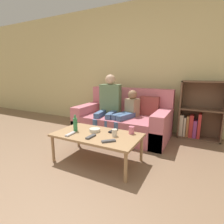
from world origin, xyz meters
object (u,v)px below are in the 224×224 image
Objects in this scene: cup_near at (115,133)px; snack_bowl at (95,130)px; cup_far at (132,130)px; tv_remote_1 at (109,141)px; tv_remote_3 at (70,134)px; couch at (124,121)px; tv_remote_0 at (113,131)px; bottle at (75,124)px; coffee_table at (97,136)px; tv_remote_2 at (91,137)px; person_child at (127,112)px; bookshelf at (197,116)px; person_adult at (109,101)px.

cup_near is 0.33m from snack_bowl.
tv_remote_1 is (-0.14, -0.40, -0.04)m from cup_far.
cup_near is at bearing 19.81° from tv_remote_3.
tv_remote_1 is (0.37, -1.32, 0.12)m from couch.
snack_bowl is (-0.33, 0.04, -0.02)m from cup_near.
tv_remote_0 is 0.54m from bottle.
couch is 1.49× the size of coffee_table.
tv_remote_1 is 0.27m from tv_remote_2.
person_child is at bearing 70.71° from bottle.
coffee_table is (-1.17, -1.61, -0.07)m from bookshelf.
cup_far reaches higher than tv_remote_0.
snack_bowl is at bearing -88.78° from couch.
bookshelf reaches higher than tv_remote_2.
coffee_table is 0.26m from cup_near.
coffee_table is 6.60× the size of tv_remote_0.
snack_bowl is at bearing 21.75° from bottle.
cup_far is (0.51, -0.93, 0.16)m from couch.
couch is at bearing 113.44° from tv_remote_0.
bookshelf is 2.11m from tv_remote_2.
person_child is 5.17× the size of tv_remote_2.
cup_far is at bearing -55.34° from person_adult.
snack_bowl is (-0.23, -0.12, 0.01)m from tv_remote_0.
couch is 1.48× the size of person_adult.
bottle is (-0.04, 0.16, 0.09)m from tv_remote_3.
cup_far is at bearing 28.60° from coffee_table.
person_child reaches higher than cup_near.
coffee_table is 0.35m from tv_remote_3.
couch is at bearing 95.03° from coffee_table.
cup_far is 0.64× the size of tv_remote_1.
tv_remote_1 is at bearing -70.89° from person_adult.
cup_far is 0.82m from tv_remote_3.
bottle is at bearing -146.61° from tv_remote_0.
tv_remote_3 is 1.15× the size of snack_bowl.
bookshelf is 11.17× the size of cup_near.
cup_near is 0.61× the size of tv_remote_1.
bookshelf is at bearing 63.24° from tv_remote_0.
bookshelf is 1.83m from cup_near.
cup_near is at bearing -72.60° from couch.
tv_remote_3 is (0.08, -1.25, -0.26)m from person_adult.
person_adult is 6.79× the size of tv_remote_3.
cup_far is 0.43× the size of bottle.
tv_remote_0 is at bearing 154.68° from tv_remote_1.
cup_far is (0.41, 0.22, 0.08)m from coffee_table.
tv_remote_2 is (-1.17, -1.76, -0.02)m from bookshelf.
cup_far is at bearing -48.15° from person_child.
person_adult reaches higher than tv_remote_3.
cup_far is at bearing 50.46° from cup_near.
bookshelf is 2.23m from bottle.
tv_remote_1 is 0.63m from bottle.
couch is at bearing 79.40° from tv_remote_3.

